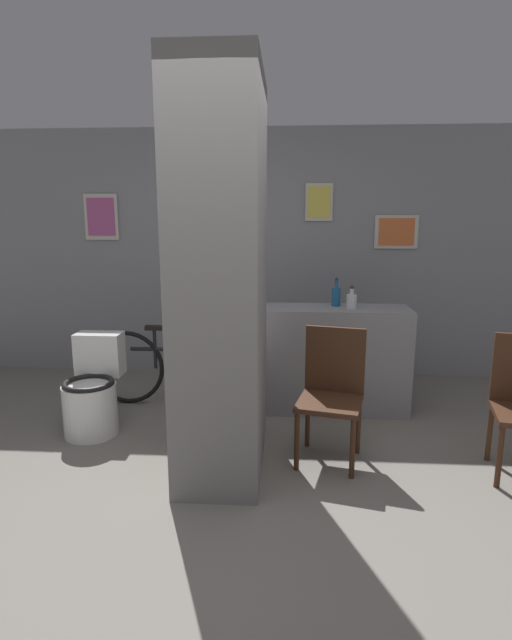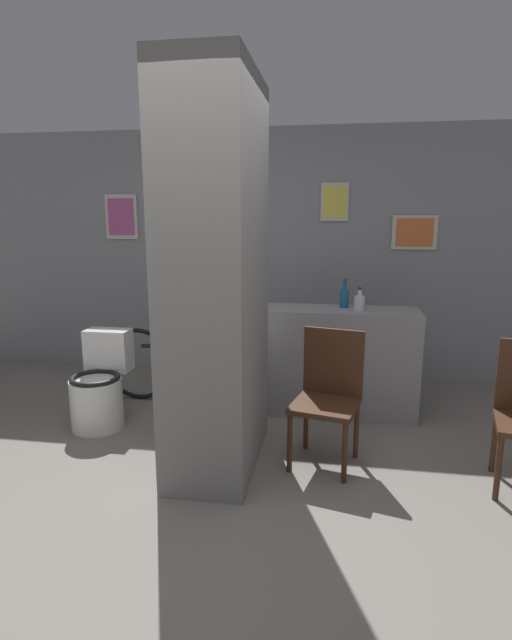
# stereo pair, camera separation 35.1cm
# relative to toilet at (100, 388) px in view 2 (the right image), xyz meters

# --- Properties ---
(ground_plane) EXTENTS (14.00, 14.00, 0.00)m
(ground_plane) POSITION_rel_toilet_xyz_m (1.16, -0.99, -0.32)
(ground_plane) COLOR slate
(wall_back) EXTENTS (8.00, 0.09, 2.60)m
(wall_back) POSITION_rel_toilet_xyz_m (1.16, 1.64, 0.99)
(wall_back) COLOR gray
(wall_back) RESTS_ON ground_plane
(pillar_center) EXTENTS (0.57, 1.09, 2.60)m
(pillar_center) POSITION_rel_toilet_xyz_m (1.12, -0.45, 0.98)
(pillar_center) COLOR gray
(pillar_center) RESTS_ON ground_plane
(counter_shelf) EXTENTS (1.45, 0.44, 0.93)m
(counter_shelf) POSITION_rel_toilet_xyz_m (1.90, 0.60, 0.15)
(counter_shelf) COLOR gray
(counter_shelf) RESTS_ON ground_plane
(toilet) EXTENTS (0.42, 0.58, 0.77)m
(toilet) POSITION_rel_toilet_xyz_m (0.00, 0.00, 0.00)
(toilet) COLOR white
(toilet) RESTS_ON ground_plane
(chair_near_pillar) EXTENTS (0.52, 0.52, 0.94)m
(chair_near_pillar) POSITION_rel_toilet_xyz_m (1.88, -0.31, 0.19)
(chair_near_pillar) COLOR #422616
(chair_near_pillar) RESTS_ON ground_plane
(bicycle) EXTENTS (1.77, 0.42, 0.75)m
(bicycle) POSITION_rel_toilet_xyz_m (0.63, 0.61, 0.04)
(bicycle) COLOR black
(bicycle) RESTS_ON ground_plane
(bottle_tall) EXTENTS (0.08, 0.08, 0.25)m
(bottle_tall) POSITION_rel_toilet_xyz_m (1.98, 0.67, 0.71)
(bottle_tall) COLOR #19598C
(bottle_tall) RESTS_ON counter_shelf
(bottle_short) EXTENTS (0.09, 0.09, 0.20)m
(bottle_short) POSITION_rel_toilet_xyz_m (2.10, 0.57, 0.69)
(bottle_short) COLOR silver
(bottle_short) RESTS_ON counter_shelf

